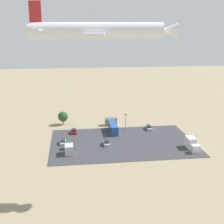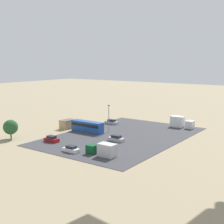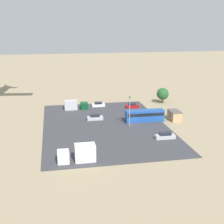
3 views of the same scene
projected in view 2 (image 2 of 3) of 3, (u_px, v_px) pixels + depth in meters
name	position (u px, v px, depth m)	size (l,w,h in m)	color
ground_plane	(101.00, 133.00, 91.88)	(400.00, 400.00, 0.00)	gray
parking_lot_surface	(122.00, 136.00, 87.57)	(47.31, 31.88, 0.08)	#38383D
shed_building	(67.00, 124.00, 97.68)	(4.84, 2.84, 2.70)	tan
bus	(87.00, 126.00, 92.45)	(2.52, 10.60, 3.16)	#1E4C9E
parked_car_0	(116.00, 139.00, 81.89)	(1.74, 4.41, 1.56)	#ADB2B7
parked_car_1	(71.00, 149.00, 72.36)	(1.74, 4.17, 1.43)	silver
parked_car_2	(112.00, 122.00, 104.11)	(1.74, 4.70, 1.52)	#ADB2B7
parked_car_3	(52.00, 139.00, 81.28)	(1.86, 4.04, 1.60)	maroon
parked_truck_0	(103.00, 150.00, 69.41)	(2.49, 7.22, 2.86)	#0C4723
parked_truck_1	(181.00, 122.00, 98.93)	(2.47, 7.37, 3.40)	silver
tree_near_shed	(11.00, 127.00, 84.24)	(4.00, 4.00, 5.23)	brown
light_pole_lot_centre	(109.00, 117.00, 91.98)	(0.90, 0.28, 8.03)	gray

